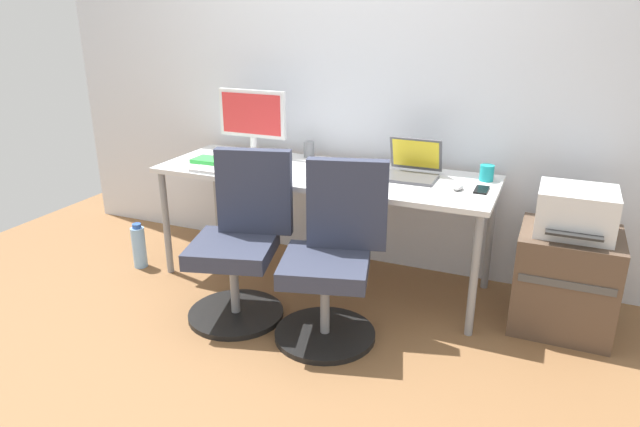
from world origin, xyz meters
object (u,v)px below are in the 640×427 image
Objects in this scene: office_chair_left at (241,244)px; office_chair_right at (333,261)px; side_cabinet at (565,280)px; printer at (576,211)px; coffee_mug at (487,173)px; open_laptop at (412,168)px; water_bottle_on_floor at (139,246)px; desktop_monitor at (252,118)px.

office_chair_left and office_chair_right have the same top height.
office_chair_right is 1.27m from side_cabinet.
coffee_mug reaches higher than printer.
open_laptop is (-0.90, 0.10, 0.11)m from printer.
water_bottle_on_floor is 2.29m from coffee_mug.
desktop_monitor is (-0.89, 0.77, 0.55)m from office_chair_right.
printer is 0.91m from open_laptop.
office_chair_left is at bearing -139.11° from open_laptop.
printer is at bearing -6.61° from open_laptop.
printer is 0.83× the size of desktop_monitor.
printer reaches higher than side_cabinet.
water_bottle_on_floor is (-2.63, -0.31, -0.52)m from printer.
office_chair_left is 1.46m from coffee_mug.
side_cabinet is 1.78× the size of water_bottle_on_floor.
office_chair_left is 2.35× the size of printer.
water_bottle_on_floor is 3.37× the size of coffee_mug.
coffee_mug is at bearing 12.08° from open_laptop.
coffee_mug is (1.19, 0.76, 0.35)m from office_chair_left.
desktop_monitor reaches higher than open_laptop.
side_cabinet is at bearing 6.79° from water_bottle_on_floor.
side_cabinet is 1.04m from open_laptop.
open_laptop reaches higher than coffee_mug.
open_laptop is (0.78, 0.67, 0.35)m from office_chair_left.
open_laptop is 3.37× the size of coffee_mug.
open_laptop is at bearing 173.45° from side_cabinet.
office_chair_left is 3.03× the size of open_laptop.
water_bottle_on_floor is (-2.63, -0.31, -0.13)m from side_cabinet.
coffee_mug is at bearing 13.26° from water_bottle_on_floor.
office_chair_left reaches higher than side_cabinet.
side_cabinet is at bearing 26.74° from office_chair_right.
side_cabinet is 2.14m from desktop_monitor.
office_chair_right is at bearing -153.26° from side_cabinet.
side_cabinet is 1.38× the size of printer.
desktop_monitor reaches higher than printer.
desktop_monitor reaches higher than coffee_mug.
open_laptop reaches higher than printer.
printer is at bearing -5.79° from desktop_monitor.
office_chair_left is 0.55m from office_chair_right.
office_chair_left is 10.22× the size of coffee_mug.
side_cabinet is 0.39m from printer.
office_chair_right is 1.29m from printer.
desktop_monitor is 1.55m from coffee_mug.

